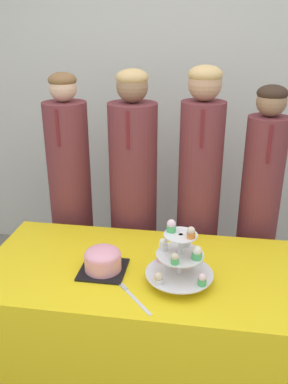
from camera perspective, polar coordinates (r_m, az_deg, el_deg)
wall_back at (r=3.29m, az=4.30°, el=13.26°), size 9.00×0.06×2.70m
table at (r=2.32m, az=0.18°, el=-18.07°), size 1.67×0.80×0.73m
round_cake at (r=2.06m, az=-5.80°, el=-9.41°), size 0.23×0.23×0.13m
cake_knife at (r=1.94m, az=-2.38°, el=-13.71°), size 0.21×0.24×0.01m
cupcake_stand at (r=1.94m, az=5.06°, el=-9.16°), size 0.32×0.32×0.32m
student_0 at (r=2.75m, az=-10.15°, el=-1.52°), size 0.27×0.28×1.62m
student_1 at (r=2.64m, az=-1.48°, el=-1.89°), size 0.30×0.31×1.64m
student_2 at (r=2.59m, az=7.61°, el=-1.82°), size 0.26×0.27×1.67m
student_3 at (r=2.64m, az=15.69°, el=-3.33°), size 0.24×0.25×1.57m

